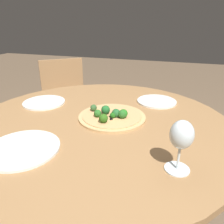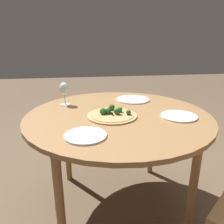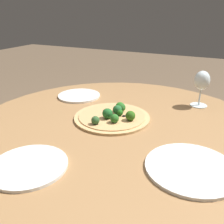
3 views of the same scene
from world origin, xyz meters
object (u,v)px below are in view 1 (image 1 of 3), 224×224
wine_glass (182,137)px  plate_side (22,149)px  plate_near (44,102)px  plate_far (157,101)px  chair (67,104)px  pizza (112,116)px

wine_glass → plate_side: bearing=5.7°
plate_near → plate_far: bearing=-160.8°
wine_glass → plate_far: size_ratio=0.77×
plate_side → plate_near: bearing=-65.5°
chair → pizza: (-0.66, 0.71, 0.28)m
wine_glass → plate_side: size_ratio=0.63×
chair → plate_side: chair is taller
plate_near → plate_side: size_ratio=0.86×
wine_glass → pizza: bearing=-44.2°
chair → plate_far: size_ratio=3.90×
wine_glass → plate_far: bearing=-77.0°
wine_glass → plate_near: wine_glass is taller
pizza → plate_near: pizza is taller
chair → plate_near: (-0.23, 0.63, 0.27)m
plate_near → pizza: bearing=169.9°
plate_near → plate_far: 0.65m
pizza → plate_side: (0.23, 0.36, -0.01)m
chair → plate_near: size_ratio=3.73×
chair → wine_glass: bearing=-85.1°
chair → pizza: 1.01m
pizza → plate_near: (0.43, -0.08, -0.01)m
chair → pizza: bearing=-86.1°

